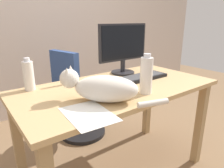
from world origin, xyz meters
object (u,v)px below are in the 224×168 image
object	(u,v)px
computer_mouse	(117,84)
water_bottle	(146,75)
cat	(102,88)
office_chair	(78,101)
keyboard	(141,77)
spray_bottle	(29,75)
monitor	(123,47)

from	to	relation	value
computer_mouse	water_bottle	xyz separation A→B (m)	(0.06, -0.21, 0.10)
cat	computer_mouse	world-z (taller)	cat
office_chair	keyboard	size ratio (longest dim) A/B	2.09
keyboard	cat	xyz separation A→B (m)	(-0.50, -0.19, 0.07)
office_chair	keyboard	xyz separation A→B (m)	(0.22, -0.67, 0.36)
office_chair	cat	size ratio (longest dim) A/B	2.00
computer_mouse	spray_bottle	world-z (taller)	spray_bottle
computer_mouse	water_bottle	world-z (taller)	water_bottle
monitor	keyboard	bearing A→B (deg)	-89.37
cat	office_chair	bearing A→B (deg)	72.24
water_bottle	monitor	bearing A→B (deg)	66.39
spray_bottle	computer_mouse	bearing A→B (deg)	-29.83
monitor	keyboard	xyz separation A→B (m)	(0.00, -0.22, -0.21)
monitor	computer_mouse	size ratio (longest dim) A/B	4.36
computer_mouse	water_bottle	distance (m)	0.24
monitor	spray_bottle	bearing A→B (deg)	177.39
monitor	cat	distance (m)	0.66
spray_bottle	monitor	bearing A→B (deg)	-2.61
office_chair	spray_bottle	size ratio (longest dim) A/B	4.29
keyboard	computer_mouse	bearing A→B (deg)	-174.02
spray_bottle	water_bottle	bearing A→B (deg)	-41.62
computer_mouse	water_bottle	size ratio (longest dim) A/B	0.44
office_chair	spray_bottle	bearing A→B (deg)	-143.09
monitor	cat	size ratio (longest dim) A/B	1.04
monitor	computer_mouse	world-z (taller)	monitor
computer_mouse	cat	bearing A→B (deg)	-145.27
keyboard	cat	distance (m)	0.54
spray_bottle	cat	bearing A→B (deg)	-58.55
office_chair	water_bottle	xyz separation A→B (m)	(0.02, -0.92, 0.47)
cat	spray_bottle	xyz separation A→B (m)	(-0.27, 0.45, 0.02)
keyboard	computer_mouse	distance (m)	0.27
water_bottle	keyboard	bearing A→B (deg)	49.59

